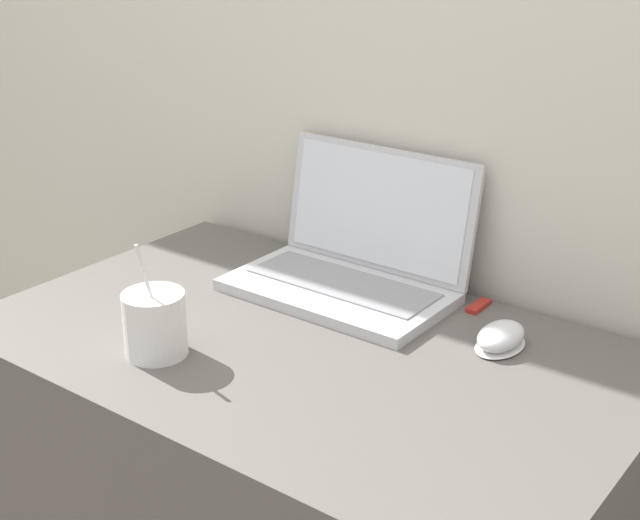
% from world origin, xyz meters
% --- Properties ---
extents(laptop, '(0.39, 0.26, 0.24)m').
position_xyz_m(laptop, '(-0.06, 0.54, 0.79)').
color(laptop, silver).
rests_on(laptop, desk).
extents(drink_cup, '(0.10, 0.10, 0.18)m').
position_xyz_m(drink_cup, '(-0.16, 0.15, 0.79)').
color(drink_cup, white).
rests_on(drink_cup, desk).
extents(computer_mouse, '(0.07, 0.11, 0.04)m').
position_xyz_m(computer_mouse, '(0.25, 0.49, 0.76)').
color(computer_mouse, white).
rests_on(computer_mouse, desk).
extents(usb_stick, '(0.02, 0.06, 0.01)m').
position_xyz_m(usb_stick, '(0.16, 0.60, 0.74)').
color(usb_stick, '#B2261E').
rests_on(usb_stick, desk).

